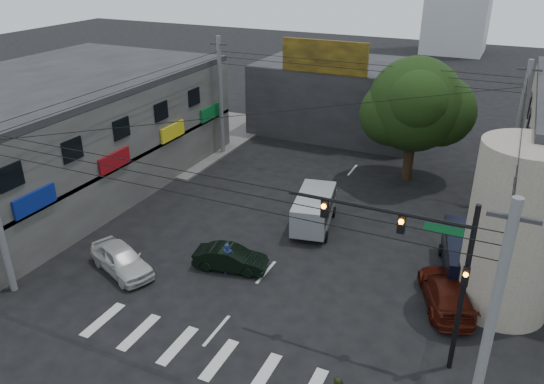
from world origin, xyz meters
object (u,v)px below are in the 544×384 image
Objects in this scene: street_tree at (415,105)px; dark_sedan at (231,258)px; traffic_gantry at (421,254)px; white_compact at (121,259)px; utility_pole_far_left at (221,97)px; navy_van at (465,258)px; traffic_officer at (228,259)px; utility_pole_near_right at (488,336)px; utility_pole_far_right at (516,135)px; silver_minivan at (314,211)px; maroon_sedan at (446,292)px.

street_tree is 2.18× the size of dark_sedan.
traffic_gantry is 1.57× the size of white_compact.
utility_pole_far_left is at bearing 20.43° from dark_sedan.
navy_van is 3.25× the size of traffic_officer.
utility_pole_near_right is 20.50m from utility_pole_far_right.
utility_pole_far_left is 1.86× the size of silver_minivan.
traffic_gantry is 0.78× the size of utility_pole_far_left.
street_tree is at bearing 101.99° from traffic_gantry.
utility_pole_far_left is at bearing -53.69° from maroon_sedan.
dark_sedan is 6.48m from silver_minivan.
street_tree is 6.63m from utility_pole_far_right.
utility_pole_far_right reaches higher than traffic_officer.
utility_pole_far_left is 17.65m from traffic_officer.
maroon_sedan is 9.44m from silver_minivan.
utility_pole_near_right reaches higher than dark_sedan.
street_tree is 22.48m from utility_pole_near_right.
silver_minivan is at bearing -140.16° from utility_pole_far_right.
traffic_gantry is at bearing 57.94° from maroon_sedan.
utility_pole_near_right is at bearing -52.58° from traffic_gantry.
traffic_officer is at bearing 179.40° from dark_sedan.
utility_pole_far_right reaches higher than street_tree.
utility_pole_far_right reaches higher than traffic_gantry.
street_tree is 21.49m from white_compact.
utility_pole_far_right is 2.00× the size of white_compact.
street_tree reaches higher than traffic_gantry.
traffic_gantry is 1.32× the size of navy_van.
street_tree is at bearing -31.16° from dark_sedan.
navy_van is (5.15, -11.10, -4.44)m from street_tree.
silver_minivan reaches higher than white_compact.
white_compact is at bearing -5.01° from maroon_sedan.
white_compact reaches higher than dark_sedan.
street_tree is 13.01m from navy_van.
utility_pole_near_right reaches higher than navy_van.
white_compact is (3.77, -17.00, -3.87)m from utility_pole_far_left.
white_compact is 5.45m from traffic_officer.
utility_pole_far_left is at bearing 35.19° from white_compact.
utility_pole_near_right reaches higher than maroon_sedan.
traffic_gantry is at bearing 127.42° from utility_pole_near_right.
silver_minivan reaches higher than traffic_officer.
utility_pole_far_left is (-14.50, -1.00, -0.87)m from street_tree.
traffic_gantry is 11.97m from silver_minivan.
silver_minivan is 0.91× the size of navy_van.
traffic_officer reaches higher than dark_sedan.
traffic_gantry is 25.00m from utility_pole_far_left.
dark_sedan is 5.56m from white_compact.
utility_pole_far_right is 1.68× the size of navy_van.
utility_pole_near_right is at bearing -66.72° from traffic_officer.
white_compact is at bearing -120.81° from street_tree.
utility_pole_near_right is at bearing 176.59° from navy_van.
utility_pole_near_right is at bearing -90.00° from utility_pole_far_right.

